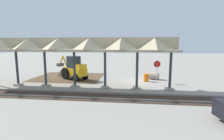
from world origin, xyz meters
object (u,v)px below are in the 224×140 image
(traffic_barrel, at_px, (146,78))
(concrete_pipe, at_px, (154,76))
(backhoe, at_px, (74,69))
(stop_sign, at_px, (157,67))

(traffic_barrel, bearing_deg, concrete_pipe, -127.59)
(backhoe, relative_size, traffic_barrel, 5.36)
(stop_sign, bearing_deg, traffic_barrel, -17.51)
(stop_sign, xyz_separation_m, concrete_pipe, (0.12, -1.68, -1.32))
(stop_sign, distance_m, backhoe, 9.80)
(concrete_pipe, bearing_deg, traffic_barrel, 52.41)
(stop_sign, relative_size, concrete_pipe, 1.73)
(traffic_barrel, bearing_deg, stop_sign, 162.49)
(stop_sign, height_order, traffic_barrel, stop_sign)
(stop_sign, distance_m, concrete_pipe, 2.14)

